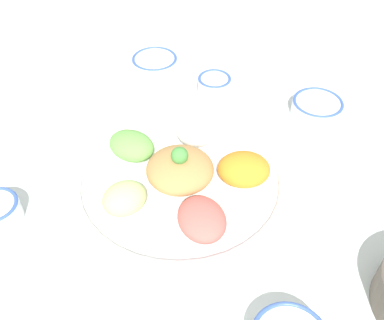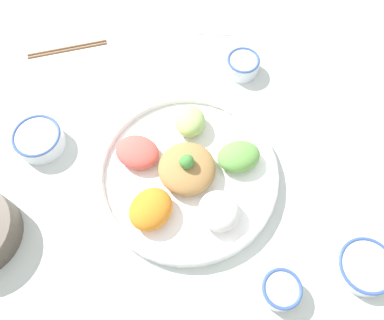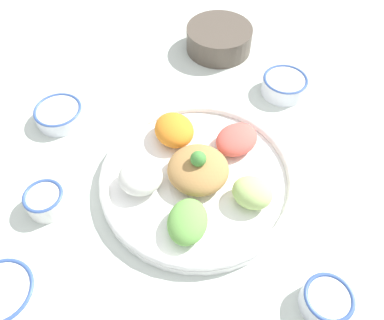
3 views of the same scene
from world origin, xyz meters
name	(u,v)px [view 3 (image 3 of 3)]	position (x,y,z in m)	size (l,w,h in m)	color
ground_plane	(197,167)	(0.00, 0.00, 0.00)	(2.40, 2.40, 0.00)	silver
salad_platter	(197,174)	(0.03, -0.02, 0.03)	(0.42, 0.42, 0.10)	white
sauce_bowl_red	(59,114)	(-0.28, -0.23, 0.02)	(0.11, 0.11, 0.04)	white
rice_bowl_blue	(284,84)	(-0.11, 0.31, 0.03)	(0.11, 0.11, 0.05)	white
sauce_bowl_dark	(2,293)	(0.10, -0.43, 0.02)	(0.12, 0.12, 0.03)	white
rice_bowl_plain	(326,300)	(0.37, 0.06, 0.03)	(0.09, 0.09, 0.05)	white
sauce_bowl_far	(45,200)	(-0.05, -0.32, 0.03)	(0.08, 0.08, 0.05)	white
side_serving_bowl	(219,37)	(-0.35, 0.25, 0.04)	(0.19, 0.19, 0.07)	#51473D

